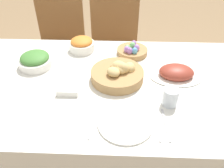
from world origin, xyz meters
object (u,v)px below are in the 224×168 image
at_px(ham_platter, 176,73).
at_px(drinking_cup, 170,97).
at_px(chair_far_left, 59,47).
at_px(knife, 159,124).
at_px(dinner_plate, 125,123).
at_px(chair_far_center, 116,48).
at_px(fork, 92,122).
at_px(green_salad_bowl, 35,60).
at_px(egg_basket, 132,51).
at_px(butter_dish, 68,90).
at_px(spoon, 166,125).
at_px(carrot_bowl, 82,44).
at_px(bread_basket, 118,73).

height_order(ham_platter, drinking_cup, drinking_cup).
bearing_deg(chair_far_left, knife, -52.57).
bearing_deg(dinner_plate, chair_far_center, 93.66).
bearing_deg(fork, green_salad_bowl, 133.69).
xyz_separation_m(egg_basket, fork, (-0.20, -0.62, -0.02)).
xyz_separation_m(egg_basket, butter_dish, (-0.34, -0.41, -0.01)).
xyz_separation_m(ham_platter, dinner_plate, (-0.29, -0.37, -0.02)).
bearing_deg(chair_far_center, dinner_plate, -92.88).
distance_m(ham_platter, spoon, 0.39).
xyz_separation_m(chair_far_center, drinking_cup, (0.29, -0.98, 0.29)).
height_order(chair_far_center, egg_basket, chair_far_center).
distance_m(carrot_bowl, drinking_cup, 0.72).
bearing_deg(butter_dish, drinking_cup, -7.23).
bearing_deg(butter_dish, dinner_plate, -34.67).
xyz_separation_m(knife, butter_dish, (-0.45, 0.21, 0.01)).
xyz_separation_m(ham_platter, carrot_bowl, (-0.58, 0.28, 0.02)).
height_order(knife, butter_dish, butter_dish).
distance_m(ham_platter, carrot_bowl, 0.64).
xyz_separation_m(fork, knife, (0.30, 0.00, 0.00)).
distance_m(chair_far_left, ham_platter, 1.18).
xyz_separation_m(chair_far_left, butter_dish, (0.28, -0.92, 0.26)).
bearing_deg(ham_platter, dinner_plate, -127.65).
bearing_deg(ham_platter, bread_basket, -173.49).
bearing_deg(spoon, fork, 176.99).
height_order(dinner_plate, butter_dish, butter_dish).
distance_m(chair_far_left, bread_basket, 0.99).
relative_size(bread_basket, spoon, 1.49).
bearing_deg(fork, butter_dish, 128.42).
height_order(chair_far_center, bread_basket, chair_far_center).
xyz_separation_m(bread_basket, fork, (-0.11, -0.34, -0.04)).
relative_size(bread_basket, carrot_bowl, 1.73).
bearing_deg(ham_platter, chair_far_center, 115.81).
bearing_deg(fork, chair_far_center, 88.93).
bearing_deg(knife, spoon, 3.01).
relative_size(bread_basket, ham_platter, 0.98).
xyz_separation_m(carrot_bowl, spoon, (0.47, -0.66, -0.04)).
xyz_separation_m(green_salad_bowl, knife, (0.69, -0.45, -0.04)).
bearing_deg(carrot_bowl, dinner_plate, -66.37).
bearing_deg(knife, chair_far_center, 104.27).
bearing_deg(butter_dish, chair_far_center, 76.09).
distance_m(green_salad_bowl, drinking_cup, 0.82).
distance_m(bread_basket, drinking_cup, 0.33).
bearing_deg(drinking_cup, carrot_bowl, 134.30).
xyz_separation_m(green_salad_bowl, butter_dish, (0.24, -0.25, -0.02)).
height_order(bread_basket, drinking_cup, bread_basket).
distance_m(knife, drinking_cup, 0.16).
height_order(green_salad_bowl, spoon, green_salad_bowl).
distance_m(egg_basket, green_salad_bowl, 0.61).
height_order(spoon, drinking_cup, drinking_cup).
bearing_deg(ham_platter, fork, -139.62).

